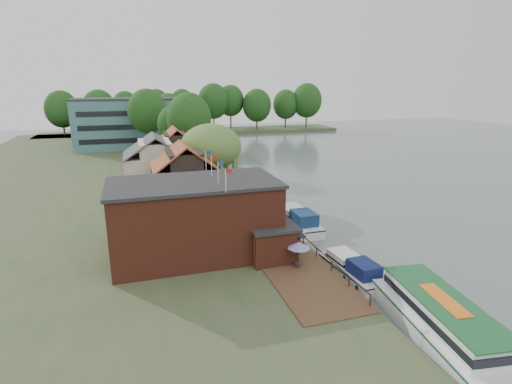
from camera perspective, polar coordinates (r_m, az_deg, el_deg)
ground at (r=45.26m, az=11.92°, el=-6.92°), size 260.00×260.00×0.00m
land_bank at (r=73.79m, az=-23.76°, el=1.18°), size 50.00×140.00×1.00m
quay_deck at (r=50.70m, az=-1.49°, el=-2.87°), size 6.00×50.00×0.10m
quay_rail at (r=51.77m, az=1.23°, el=-1.96°), size 0.20×49.00×1.00m
pub at (r=38.08m, az=-5.73°, el=-3.49°), size 20.00×11.00×7.30m
hotel_block at (r=106.83m, az=-17.93°, el=9.38°), size 25.40×12.40×12.30m
cottage_a at (r=52.05m, az=-10.18°, el=2.17°), size 8.60×7.60×8.50m
cottage_b at (r=61.56m, az=-14.15°, el=3.97°), size 9.60×8.60×8.50m
cottage_c at (r=70.69m, az=-11.36°, el=5.56°), size 7.60×7.60×8.50m
willow at (r=57.36m, az=-6.39°, el=4.51°), size 8.60×8.60×10.43m
umbrella_0 at (r=35.71m, az=6.10°, el=-8.89°), size 2.06×2.06×2.38m
umbrella_1 at (r=38.53m, az=5.62°, el=-7.01°), size 2.08×2.08×2.38m
umbrella_2 at (r=40.15m, az=3.79°, el=-6.02°), size 2.16×2.16×2.38m
umbrella_3 at (r=43.08m, az=2.98°, el=-4.50°), size 2.16×2.16×2.38m
umbrella_4 at (r=45.45m, az=0.47°, el=-3.40°), size 2.11×2.11×2.38m
umbrella_5 at (r=49.12m, az=0.10°, el=-1.96°), size 2.05×2.05×2.38m
umbrella_6 at (r=51.48m, az=-0.90°, el=-1.14°), size 2.27×2.27×2.38m
cruiser_0 at (r=37.27m, az=13.60°, el=-10.24°), size 3.48×9.15×2.14m
cruiser_1 at (r=48.28m, az=5.88°, el=-3.61°), size 3.48×10.53×2.57m
cruiser_2 at (r=55.01m, az=2.32°, el=-1.31°), size 4.11×9.79×2.29m
cruiser_3 at (r=64.83m, az=-0.95°, el=1.30°), size 3.57×9.80×2.33m
tour_boat at (r=30.15m, az=25.79°, el=-16.87°), size 6.02×14.88×3.16m
swan at (r=34.04m, az=18.22°, el=-14.83°), size 0.44×0.44×0.44m
bank_tree_0 at (r=79.11m, az=-9.48°, el=8.76°), size 8.52×8.52×14.21m
bank_tree_1 at (r=86.04m, az=-11.65°, el=8.22°), size 6.56×6.56×11.39m
bank_tree_2 at (r=95.31m, az=-15.16°, el=9.68°), size 8.72×8.72×14.71m
bank_tree_3 at (r=115.36m, az=-12.30°, el=10.38°), size 8.99×8.99×13.23m
bank_tree_4 at (r=124.78m, az=-15.26°, el=9.90°), size 6.82×6.82×10.44m
bank_tree_5 at (r=132.17m, az=-15.47°, el=10.44°), size 8.81×8.81×11.71m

